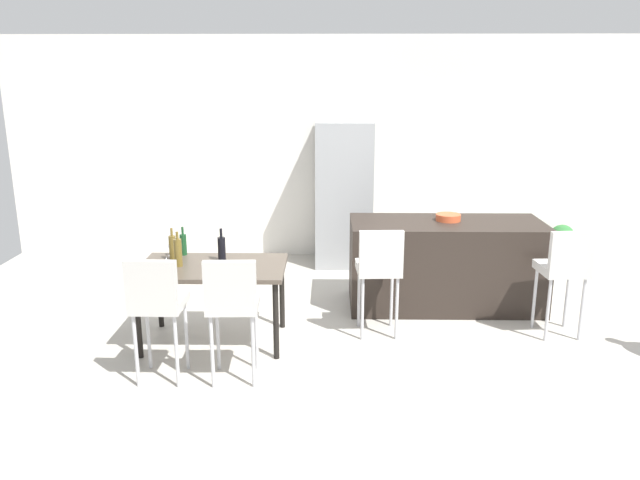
{
  "coord_description": "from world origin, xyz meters",
  "views": [
    {
      "loc": [
        -0.72,
        -5.45,
        2.39
      ],
      "look_at": [
        -0.81,
        0.3,
        0.85
      ],
      "focal_mm": 34.5,
      "sensor_mm": 36.0,
      "label": 1
    }
  ],
  "objects_px": {
    "wine_bottle_right": "(222,249)",
    "wine_bottle_corner": "(183,244)",
    "potted_plant": "(562,242)",
    "wine_bottle_far": "(173,248)",
    "bar_chair_left": "(379,265)",
    "dining_chair_far": "(232,300)",
    "refrigerator": "(344,194)",
    "dining_chair_near": "(156,300)",
    "wine_glass_left": "(171,243)",
    "wine_glass_middle": "(167,263)",
    "dining_table": "(213,273)",
    "bar_chair_middle": "(565,266)",
    "kitchen_island": "(445,264)",
    "fruit_bowl": "(448,217)",
    "wine_bottle_near": "(178,252)"
  },
  "relations": [
    {
      "from": "dining_chair_near",
      "to": "refrigerator",
      "type": "bearing_deg",
      "value": 64.88
    },
    {
      "from": "bar_chair_left",
      "to": "refrigerator",
      "type": "bearing_deg",
      "value": 96.84
    },
    {
      "from": "kitchen_island",
      "to": "wine_bottle_corner",
      "type": "distance_m",
      "value": 2.72
    },
    {
      "from": "potted_plant",
      "to": "wine_bottle_far",
      "type": "bearing_deg",
      "value": -152.22
    },
    {
      "from": "wine_bottle_far",
      "to": "wine_bottle_near",
      "type": "height_order",
      "value": "wine_bottle_near"
    },
    {
      "from": "dining_chair_near",
      "to": "wine_bottle_near",
      "type": "distance_m",
      "value": 0.76
    },
    {
      "from": "refrigerator",
      "to": "wine_bottle_corner",
      "type": "bearing_deg",
      "value": -125.83
    },
    {
      "from": "potted_plant",
      "to": "wine_bottle_corner",
      "type": "bearing_deg",
      "value": -153.88
    },
    {
      "from": "bar_chair_middle",
      "to": "dining_chair_near",
      "type": "xyz_separation_m",
      "value": [
        -3.52,
        -0.93,
        0.0
      ]
    },
    {
      "from": "dining_table",
      "to": "wine_bottle_corner",
      "type": "xyz_separation_m",
      "value": [
        -0.33,
        0.33,
        0.18
      ]
    },
    {
      "from": "wine_glass_left",
      "to": "dining_chair_far",
      "type": "bearing_deg",
      "value": -55.33
    },
    {
      "from": "wine_bottle_near",
      "to": "wine_bottle_right",
      "type": "bearing_deg",
      "value": 23.59
    },
    {
      "from": "kitchen_island",
      "to": "refrigerator",
      "type": "bearing_deg",
      "value": 124.33
    },
    {
      "from": "potted_plant",
      "to": "dining_chair_near",
      "type": "bearing_deg",
      "value": -143.3
    },
    {
      "from": "wine_bottle_far",
      "to": "wine_bottle_right",
      "type": "relative_size",
      "value": 1.0
    },
    {
      "from": "fruit_bowl",
      "to": "potted_plant",
      "type": "relative_size",
      "value": 0.49
    },
    {
      "from": "refrigerator",
      "to": "bar_chair_left",
      "type": "bearing_deg",
      "value": -83.16
    },
    {
      "from": "bar_chair_left",
      "to": "dining_chair_far",
      "type": "height_order",
      "value": "same"
    },
    {
      "from": "wine_bottle_far",
      "to": "wine_bottle_corner",
      "type": "bearing_deg",
      "value": 73.96
    },
    {
      "from": "wine_bottle_right",
      "to": "wine_bottle_corner",
      "type": "xyz_separation_m",
      "value": [
        -0.4,
        0.2,
        -0.01
      ]
    },
    {
      "from": "wine_bottle_near",
      "to": "wine_bottle_far",
      "type": "bearing_deg",
      "value": 118.53
    },
    {
      "from": "bar_chair_left",
      "to": "dining_chair_near",
      "type": "relative_size",
      "value": 1.0
    },
    {
      "from": "kitchen_island",
      "to": "dining_chair_far",
      "type": "relative_size",
      "value": 1.91
    },
    {
      "from": "dining_table",
      "to": "wine_bottle_right",
      "type": "height_order",
      "value": "wine_bottle_right"
    },
    {
      "from": "bar_chair_left",
      "to": "dining_table",
      "type": "height_order",
      "value": "bar_chair_left"
    },
    {
      "from": "bar_chair_middle",
      "to": "wine_bottle_far",
      "type": "xyz_separation_m",
      "value": [
        -3.61,
        -0.02,
        0.16
      ]
    },
    {
      "from": "wine_bottle_far",
      "to": "wine_bottle_corner",
      "type": "distance_m",
      "value": 0.2
    },
    {
      "from": "dining_chair_near",
      "to": "refrigerator",
      "type": "height_order",
      "value": "refrigerator"
    },
    {
      "from": "bar_chair_left",
      "to": "dining_chair_near",
      "type": "height_order",
      "value": "same"
    },
    {
      "from": "bar_chair_left",
      "to": "wine_bottle_near",
      "type": "distance_m",
      "value": 1.83
    },
    {
      "from": "wine_glass_middle",
      "to": "bar_chair_left",
      "type": "bearing_deg",
      "value": 15.19
    },
    {
      "from": "wine_bottle_corner",
      "to": "refrigerator",
      "type": "distance_m",
      "value": 2.68
    },
    {
      "from": "kitchen_island",
      "to": "dining_chair_far",
      "type": "xyz_separation_m",
      "value": [
        -1.99,
        -1.74,
        0.24
      ]
    },
    {
      "from": "wine_bottle_corner",
      "to": "wine_glass_left",
      "type": "xyz_separation_m",
      "value": [
        -0.11,
        -0.03,
        0.02
      ]
    },
    {
      "from": "dining_chair_far",
      "to": "dining_chair_near",
      "type": "bearing_deg",
      "value": -180.0
    },
    {
      "from": "dining_chair_far",
      "to": "wine_glass_middle",
      "type": "height_order",
      "value": "dining_chair_far"
    },
    {
      "from": "bar_chair_middle",
      "to": "fruit_bowl",
      "type": "height_order",
      "value": "bar_chair_middle"
    },
    {
      "from": "wine_glass_left",
      "to": "wine_glass_middle",
      "type": "xyz_separation_m",
      "value": [
        0.12,
        -0.63,
        0.0
      ]
    },
    {
      "from": "wine_glass_middle",
      "to": "wine_bottle_near",
      "type": "bearing_deg",
      "value": 85.26
    },
    {
      "from": "wine_bottle_far",
      "to": "refrigerator",
      "type": "relative_size",
      "value": 0.17
    },
    {
      "from": "dining_chair_far",
      "to": "potted_plant",
      "type": "height_order",
      "value": "dining_chair_far"
    },
    {
      "from": "wine_bottle_right",
      "to": "potted_plant",
      "type": "relative_size",
      "value": 0.59
    },
    {
      "from": "wine_glass_middle",
      "to": "potted_plant",
      "type": "height_order",
      "value": "wine_glass_middle"
    },
    {
      "from": "wine_bottle_near",
      "to": "wine_glass_middle",
      "type": "bearing_deg",
      "value": -94.74
    },
    {
      "from": "wine_bottle_corner",
      "to": "dining_chair_near",
      "type": "bearing_deg",
      "value": -88.19
    },
    {
      "from": "bar_chair_middle",
      "to": "kitchen_island",
      "type": "bearing_deg",
      "value": 139.43
    },
    {
      "from": "dining_table",
      "to": "refrigerator",
      "type": "xyz_separation_m",
      "value": [
        1.24,
        2.51,
        0.25
      ]
    },
    {
      "from": "kitchen_island",
      "to": "dining_table",
      "type": "distance_m",
      "value": 2.49
    },
    {
      "from": "fruit_bowl",
      "to": "dining_chair_far",
      "type": "bearing_deg",
      "value": -138.1
    },
    {
      "from": "dining_chair_near",
      "to": "dining_table",
      "type": "bearing_deg",
      "value": 68.85
    }
  ]
}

